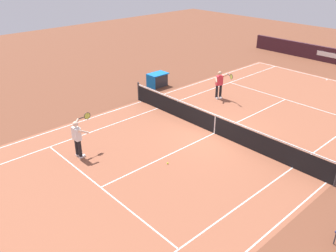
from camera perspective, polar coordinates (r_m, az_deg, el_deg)
ground_plane at (r=16.97m, az=7.53°, el=-1.17°), size 60.00×60.00×0.00m
court_slab at (r=16.97m, az=7.53°, el=-1.16°), size 24.20×11.40×0.00m
court_line_markings at (r=16.97m, az=7.53°, el=-1.16°), size 23.85×11.05×0.01m
tennis_net at (r=16.76m, az=7.62°, el=0.33°), size 0.10×11.70×1.08m
tennis_player_near at (r=14.98m, az=-14.44°, el=-1.74°), size 1.05×0.78×1.70m
tennis_player_far at (r=20.85m, az=8.35°, el=6.85°), size 0.75×1.19×1.70m
tennis_ball at (r=14.43m, az=-0.06°, el=-6.06°), size 0.07×0.07×0.07m
equipment_cart_tarped at (r=22.81m, az=-1.72°, el=7.51°), size 1.25×0.84×0.85m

